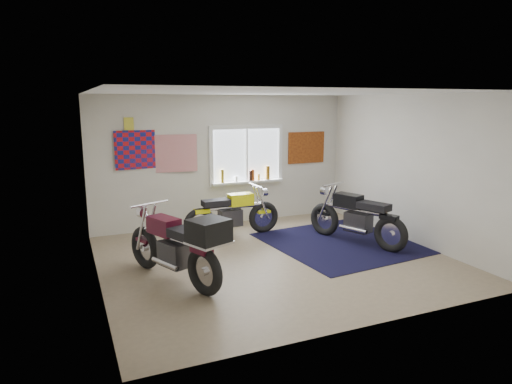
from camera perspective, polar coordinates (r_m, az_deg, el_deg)
name	(u,v)px	position (r m, az deg, el deg)	size (l,w,h in m)	color
ground	(275,259)	(7.63, 2.33, -8.39)	(5.50, 5.50, 0.00)	#9E896B
room_shell	(275,161)	(7.25, 2.44, 3.92)	(5.50, 5.50, 5.50)	white
navy_rug	(342,242)	(8.62, 10.66, -6.22)	(2.50, 2.60, 0.01)	black
window_assembly	(247,159)	(9.73, -1.18, 4.18)	(1.66, 0.17, 1.26)	white
oil_bottles	(251,175)	(9.74, -0.59, 2.17)	(1.12, 0.09, 0.30)	olive
flag_display	(129,124)	(9.06, -15.61, 8.22)	(1.60, 0.10, 1.17)	red
triumph_poster	(306,148)	(10.34, 6.30, 5.55)	(0.90, 0.03, 0.70)	#A54C14
yellow_triumph	(232,215)	(8.77, -3.00, -2.84)	(1.96, 0.59, 0.98)	black
black_chrome_bike	(356,219)	(8.54, 12.43, -3.26)	(0.93, 1.97, 1.06)	black
maroon_tourer	(179,246)	(6.56, -9.59, -6.66)	(1.13, 2.07, 1.08)	black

